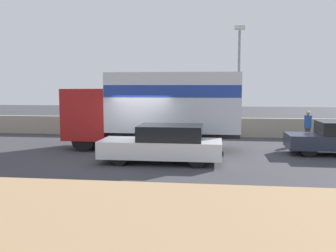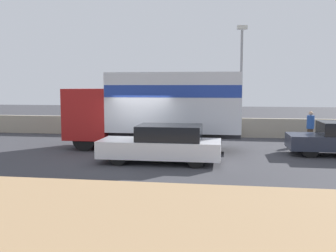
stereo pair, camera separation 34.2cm
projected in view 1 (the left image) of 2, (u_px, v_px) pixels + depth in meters
ground_plane at (137, 158)px, 15.22m from camera, size 80.00×80.00×0.00m
dirt_shoulder_foreground at (69, 218)px, 8.21m from camera, size 60.00×6.33×0.04m
stone_wall_backdrop at (161, 126)px, 22.01m from camera, size 60.00×0.35×1.09m
street_lamp at (239, 73)px, 20.67m from camera, size 0.56×0.28×6.19m
box_truck at (157, 105)px, 17.07m from camera, size 7.92×2.33×3.49m
car_hatchback at (164, 144)px, 14.15m from camera, size 4.57×1.75×1.44m
pedestrian at (308, 127)px, 18.81m from camera, size 0.36×0.36×1.66m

